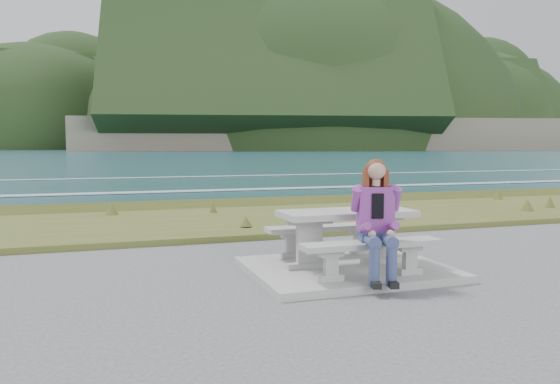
{
  "coord_description": "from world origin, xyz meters",
  "views": [
    {
      "loc": [
        -3.15,
        -6.58,
        1.73
      ],
      "look_at": [
        -0.55,
        1.2,
        1.01
      ],
      "focal_mm": 35.0,
      "sensor_mm": 36.0,
      "label": 1
    }
  ],
  "objects_px": {
    "seated_woman": "(378,236)",
    "picnic_table": "(347,223)",
    "bench_landward": "(372,249)",
    "bench_seaward": "(326,232)"
  },
  "relations": [
    {
      "from": "seated_woman",
      "to": "picnic_table",
      "type": "bearing_deg",
      "value": 105.92
    },
    {
      "from": "picnic_table",
      "to": "seated_woman",
      "type": "relative_size",
      "value": 1.24
    },
    {
      "from": "picnic_table",
      "to": "bench_landward",
      "type": "relative_size",
      "value": 1.0
    },
    {
      "from": "bench_landward",
      "to": "bench_seaward",
      "type": "xyz_separation_m",
      "value": [
        0.0,
        1.4,
        0.0
      ]
    },
    {
      "from": "bench_landward",
      "to": "bench_seaward",
      "type": "relative_size",
      "value": 1.0
    },
    {
      "from": "picnic_table",
      "to": "bench_seaward",
      "type": "xyz_separation_m",
      "value": [
        0.0,
        0.7,
        -0.23
      ]
    },
    {
      "from": "picnic_table",
      "to": "seated_woman",
      "type": "xyz_separation_m",
      "value": [
        0.01,
        -0.83,
        -0.05
      ]
    },
    {
      "from": "bench_landward",
      "to": "seated_woman",
      "type": "xyz_separation_m",
      "value": [
        0.01,
        -0.13,
        0.19
      ]
    },
    {
      "from": "picnic_table",
      "to": "bench_landward",
      "type": "xyz_separation_m",
      "value": [
        0.0,
        -0.7,
        -0.23
      ]
    },
    {
      "from": "picnic_table",
      "to": "bench_landward",
      "type": "height_order",
      "value": "picnic_table"
    }
  ]
}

